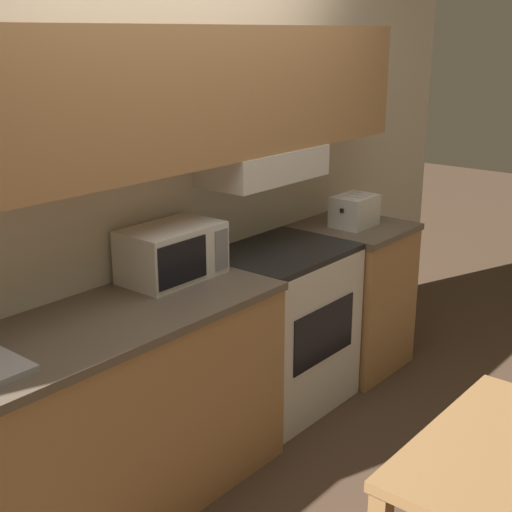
% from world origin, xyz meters
% --- Properties ---
extents(ground_plane, '(16.00, 16.00, 0.00)m').
position_xyz_m(ground_plane, '(0.00, 0.00, 0.00)').
color(ground_plane, '#4C3828').
extents(wall_back, '(5.47, 0.38, 2.55)m').
position_xyz_m(wall_back, '(0.02, -0.06, 1.47)').
color(wall_back, silver).
rests_on(wall_back, ground_plane).
extents(lower_counter_main, '(1.75, 0.62, 0.89)m').
position_xyz_m(lower_counter_main, '(-0.67, -0.30, 0.44)').
color(lower_counter_main, tan).
rests_on(lower_counter_main, ground_plane).
extents(lower_counter_right_stub, '(0.58, 0.62, 0.89)m').
position_xyz_m(lower_counter_right_stub, '(1.25, -0.30, 0.44)').
color(lower_counter_right_stub, tan).
rests_on(lower_counter_right_stub, ground_plane).
extents(stove_range, '(0.74, 0.57, 0.89)m').
position_xyz_m(stove_range, '(0.58, -0.28, 0.44)').
color(stove_range, white).
rests_on(stove_range, ground_plane).
extents(microwave, '(0.47, 0.29, 0.25)m').
position_xyz_m(microwave, '(-0.09, -0.17, 1.01)').
color(microwave, white).
rests_on(microwave, lower_counter_main).
extents(toaster, '(0.27, 0.20, 0.18)m').
position_xyz_m(toaster, '(1.23, -0.32, 0.98)').
color(toaster, white).
rests_on(toaster, lower_counter_right_stub).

